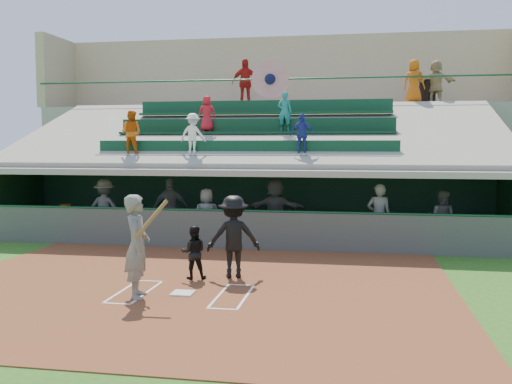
% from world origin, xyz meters
% --- Properties ---
extents(ground, '(100.00, 100.00, 0.00)m').
position_xyz_m(ground, '(0.00, 0.00, 0.00)').
color(ground, '#275618').
rests_on(ground, ground).
extents(dirt_slab, '(11.00, 9.00, 0.02)m').
position_xyz_m(dirt_slab, '(0.00, 0.50, 0.01)').
color(dirt_slab, brown).
rests_on(dirt_slab, ground).
extents(home_plate, '(0.43, 0.43, 0.03)m').
position_xyz_m(home_plate, '(0.00, 0.00, 0.04)').
color(home_plate, silver).
rests_on(home_plate, dirt_slab).
extents(batters_box_chalk, '(2.65, 1.85, 0.01)m').
position_xyz_m(batters_box_chalk, '(0.00, 0.00, 0.02)').
color(batters_box_chalk, white).
rests_on(batters_box_chalk, dirt_slab).
extents(dugout_floor, '(16.00, 3.50, 0.04)m').
position_xyz_m(dugout_floor, '(0.00, 6.75, 0.02)').
color(dugout_floor, gray).
rests_on(dugout_floor, ground).
extents(concourse_slab, '(20.00, 3.00, 4.60)m').
position_xyz_m(concourse_slab, '(0.00, 13.50, 2.30)').
color(concourse_slab, gray).
rests_on(concourse_slab, ground).
extents(grandstand, '(20.40, 10.40, 7.80)m').
position_xyz_m(grandstand, '(-0.01, 10.51, 2.26)').
color(grandstand, '#4A4F4A').
rests_on(grandstand, ground).
extents(batter_at_plate, '(0.96, 0.85, 2.04)m').
position_xyz_m(batter_at_plate, '(-0.79, -0.40, 1.04)').
color(batter_at_plate, '#5F625C').
rests_on(batter_at_plate, dirt_slab).
extents(catcher, '(0.67, 0.58, 1.19)m').
position_xyz_m(catcher, '(-0.14, 1.29, 0.62)').
color(catcher, black).
rests_on(catcher, dirt_slab).
extents(home_umpire, '(1.34, 0.99, 1.86)m').
position_xyz_m(home_umpire, '(0.71, 1.59, 0.95)').
color(home_umpire, black).
rests_on(home_umpire, dirt_slab).
extents(dugout_bench, '(14.59, 3.47, 0.44)m').
position_xyz_m(dugout_bench, '(0.30, 7.87, 0.26)').
color(dugout_bench, brown).
rests_on(dugout_bench, dugout_floor).
extents(white_table, '(0.91, 0.79, 0.68)m').
position_xyz_m(white_table, '(-5.92, 6.12, 0.38)').
color(white_table, silver).
rests_on(white_table, dugout_floor).
extents(water_cooler, '(0.35, 0.35, 0.35)m').
position_xyz_m(water_cooler, '(-5.85, 6.16, 0.89)').
color(water_cooler, '#DB560C').
rests_on(water_cooler, white_table).
extents(dugout_player_a, '(1.21, 0.71, 1.87)m').
position_xyz_m(dugout_player_a, '(-4.45, 6.12, 0.98)').
color(dugout_player_a, '#545752').
rests_on(dugout_player_a, dugout_floor).
extents(dugout_player_b, '(1.18, 0.66, 1.90)m').
position_xyz_m(dugout_player_b, '(-2.38, 6.46, 0.99)').
color(dugout_player_b, '#595B56').
rests_on(dugout_player_b, dugout_floor).
extents(dugout_player_c, '(0.93, 0.73, 1.66)m').
position_xyz_m(dugout_player_c, '(-0.97, 5.60, 0.87)').
color(dugout_player_c, '#5B5D58').
rests_on(dugout_player_c, dugout_floor).
extents(dugout_player_d, '(1.77, 0.58, 1.90)m').
position_xyz_m(dugout_player_d, '(0.95, 6.72, 0.99)').
color(dugout_player_d, '#5C5E59').
rests_on(dugout_player_d, dugout_floor).
extents(dugout_player_e, '(0.68, 0.45, 1.86)m').
position_xyz_m(dugout_player_e, '(4.09, 5.64, 0.97)').
color(dugout_player_e, '#61635E').
rests_on(dugout_player_e, dugout_floor).
extents(dugout_player_f, '(0.97, 0.89, 1.63)m').
position_xyz_m(dugout_player_f, '(5.93, 6.41, 0.85)').
color(dugout_player_f, '#62645F').
rests_on(dugout_player_f, dugout_floor).
extents(trash_bin, '(0.65, 0.65, 0.97)m').
position_xyz_m(trash_bin, '(6.22, 13.09, 5.09)').
color(trash_bin, black).
rests_on(trash_bin, concourse_slab).
extents(concourse_staff_a, '(1.25, 0.73, 2.00)m').
position_xyz_m(concourse_staff_a, '(-1.22, 13.14, 5.60)').
color(concourse_staff_a, '#A21712').
rests_on(concourse_staff_a, concourse_slab).
extents(concourse_staff_b, '(0.95, 0.77, 1.69)m').
position_xyz_m(concourse_staff_b, '(5.61, 12.28, 5.44)').
color(concourse_staff_b, '#C3540B').
rests_on(concourse_staff_b, concourse_slab).
extents(concourse_staff_c, '(1.62, 0.63, 1.71)m').
position_xyz_m(concourse_staff_c, '(6.49, 12.78, 5.45)').
color(concourse_staff_c, tan).
rests_on(concourse_staff_c, concourse_slab).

